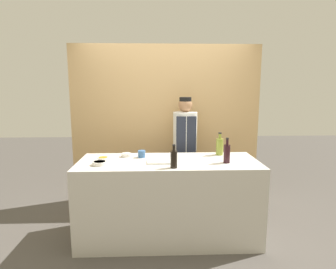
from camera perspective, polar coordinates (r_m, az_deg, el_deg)
name	(u,v)px	position (r m, az deg, el deg)	size (l,w,h in m)	color
ground_plane	(169,236)	(3.61, 0.10, -19.94)	(14.00, 14.00, 0.00)	#4C4742
cabinet_wall	(166,126)	(4.30, -0.48, 1.81)	(2.81, 0.18, 2.40)	tan
counter	(169,199)	(3.41, 0.11, -13.02)	(2.07, 0.80, 0.94)	beige
sauce_bowl_red	(126,155)	(3.47, -8.47, -4.10)	(0.12, 0.12, 0.04)	silver
sauce_bowl_orange	(103,159)	(3.32, -13.04, -4.85)	(0.13, 0.13, 0.05)	silver
sauce_bowl_yellow	(100,163)	(3.16, -13.72, -5.64)	(0.16, 0.16, 0.04)	silver
cutting_board	(160,161)	(3.19, -1.63, -5.47)	(0.28, 0.20, 0.02)	white
bottle_oil	(220,146)	(3.57, 10.45, -2.34)	(0.09, 0.09, 0.28)	olive
bottle_wine	(227,153)	(3.21, 11.87, -3.72)	(0.07, 0.07, 0.28)	black
bottle_soy	(174,159)	(2.95, 1.20, -4.93)	(0.07, 0.07, 0.25)	black
cup_blue	(142,154)	(3.41, -5.38, -3.96)	(0.09, 0.09, 0.08)	#386093
chef_center	(185,150)	(4.02, 3.46, -3.19)	(0.34, 0.34, 1.65)	#28282D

